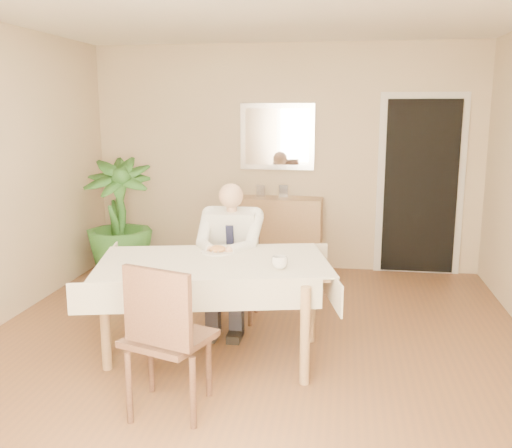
% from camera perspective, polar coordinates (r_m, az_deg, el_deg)
% --- Properties ---
extents(room, '(5.00, 5.02, 2.60)m').
position_cam_1_polar(room, '(4.23, -0.73, 3.71)').
color(room, brown).
rests_on(room, ground).
extents(window, '(1.34, 0.04, 1.44)m').
position_cam_1_polar(window, '(1.85, -13.59, -2.04)').
color(window, silver).
rests_on(window, room).
extents(doorway, '(0.96, 0.07, 2.10)m').
position_cam_1_polar(doorway, '(6.71, 16.11, 3.57)').
color(doorway, silver).
rests_on(doorway, ground).
extents(mirror, '(0.86, 0.04, 0.76)m').
position_cam_1_polar(mirror, '(6.66, 2.13, 8.71)').
color(mirror, silver).
rests_on(mirror, room).
extents(dining_table, '(1.94, 1.40, 0.75)m').
position_cam_1_polar(dining_table, '(4.31, -4.26, -4.75)').
color(dining_table, '#A17854').
rests_on(dining_table, ground).
extents(chair_far, '(0.41, 0.41, 0.85)m').
position_cam_1_polar(chair_far, '(5.19, -2.04, -4.12)').
color(chair_far, '#472E20').
rests_on(chair_far, ground).
extents(chair_near, '(0.59, 0.60, 0.98)m').
position_cam_1_polar(chair_near, '(3.53, -9.13, -10.57)').
color(chair_near, '#472E20').
rests_on(chair_near, ground).
extents(seated_man, '(0.48, 0.72, 1.24)m').
position_cam_1_polar(seated_man, '(4.87, -2.69, -2.56)').
color(seated_man, white).
rests_on(seated_man, ground).
extents(plate, '(0.26, 0.26, 0.02)m').
position_cam_1_polar(plate, '(4.51, -3.89, -2.79)').
color(plate, white).
rests_on(plate, dining_table).
extents(food, '(0.14, 0.14, 0.06)m').
position_cam_1_polar(food, '(4.51, -3.89, -2.51)').
color(food, '#986334').
rests_on(food, dining_table).
extents(knife, '(0.01, 0.13, 0.01)m').
position_cam_1_polar(knife, '(4.44, -3.56, -2.78)').
color(knife, silver).
rests_on(knife, dining_table).
extents(fork, '(0.01, 0.13, 0.01)m').
position_cam_1_polar(fork, '(4.46, -4.56, -2.74)').
color(fork, silver).
rests_on(fork, dining_table).
extents(coffee_mug, '(0.14, 0.14, 0.09)m').
position_cam_1_polar(coffee_mug, '(4.06, 2.39, -3.86)').
color(coffee_mug, white).
rests_on(coffee_mug, dining_table).
extents(sideboard, '(1.09, 0.40, 0.86)m').
position_cam_1_polar(sideboard, '(6.66, 1.91, -1.02)').
color(sideboard, '#A17854').
rests_on(sideboard, ground).
extents(photo_frame_left, '(0.10, 0.02, 0.14)m').
position_cam_1_polar(photo_frame_left, '(6.68, -2.17, 3.39)').
color(photo_frame_left, silver).
rests_on(photo_frame_left, sideboard).
extents(photo_frame_center, '(0.10, 0.02, 0.14)m').
position_cam_1_polar(photo_frame_center, '(6.64, 0.48, 3.35)').
color(photo_frame_center, silver).
rests_on(photo_frame_center, sideboard).
extents(photo_frame_right, '(0.10, 0.02, 0.14)m').
position_cam_1_polar(photo_frame_right, '(6.62, 2.77, 3.30)').
color(photo_frame_right, silver).
rests_on(photo_frame_right, sideboard).
extents(potted_palm, '(0.90, 0.90, 1.33)m').
position_cam_1_polar(potted_palm, '(6.54, -13.57, 0.54)').
color(potted_palm, '#25561D').
rests_on(potted_palm, ground).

